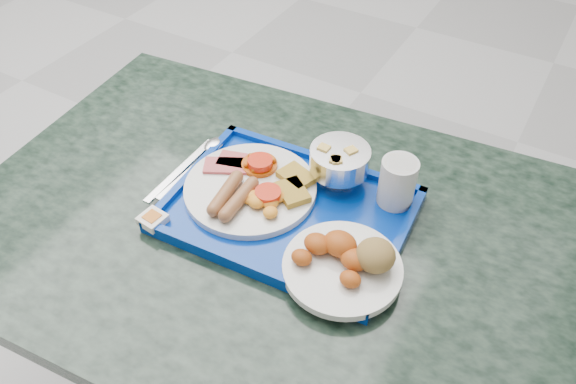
# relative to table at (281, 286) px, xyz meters

# --- Properties ---
(floor) EXTENTS (6.00, 6.00, 0.00)m
(floor) POSITION_rel_table_xyz_m (-1.08, 0.70, -0.50)
(floor) COLOR #97979A
(floor) RESTS_ON ground
(table) EXTENTS (1.14, 0.81, 0.68)m
(table) POSITION_rel_table_xyz_m (0.00, 0.00, 0.00)
(table) COLOR slate
(table) RESTS_ON floor
(tray) EXTENTS (0.42, 0.32, 0.02)m
(tray) POSITION_rel_table_xyz_m (0.00, 0.03, 0.18)
(tray) COLOR #032C97
(tray) RESTS_ON table
(main_plate) EXTENTS (0.23, 0.23, 0.04)m
(main_plate) POSITION_rel_table_xyz_m (-0.07, 0.03, 0.20)
(main_plate) COLOR silver
(main_plate) RESTS_ON tray
(bread_plate) EXTENTS (0.18, 0.18, 0.06)m
(bread_plate) POSITION_rel_table_xyz_m (0.14, -0.04, 0.21)
(bread_plate) COLOR silver
(bread_plate) RESTS_ON tray
(fruit_bowl) EXTENTS (0.10, 0.10, 0.07)m
(fruit_bowl) POSITION_rel_table_xyz_m (0.04, 0.13, 0.23)
(fruit_bowl) COLOR silver
(fruit_bowl) RESTS_ON tray
(juice_cup) EXTENTS (0.06, 0.06, 0.09)m
(juice_cup) POSITION_rel_table_xyz_m (0.15, 0.14, 0.23)
(juice_cup) COLOR silver
(juice_cup) RESTS_ON tray
(spoon) EXTENTS (0.03, 0.19, 0.01)m
(spoon) POSITION_rel_table_xyz_m (-0.20, 0.07, 0.19)
(spoon) COLOR silver
(spoon) RESTS_ON tray
(knife) EXTENTS (0.01, 0.19, 0.00)m
(knife) POSITION_rel_table_xyz_m (-0.22, 0.01, 0.19)
(knife) COLOR silver
(knife) RESTS_ON tray
(jam_packet) EXTENTS (0.04, 0.04, 0.02)m
(jam_packet) POSITION_rel_table_xyz_m (-0.18, -0.11, 0.19)
(jam_packet) COLOR white
(jam_packet) RESTS_ON tray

